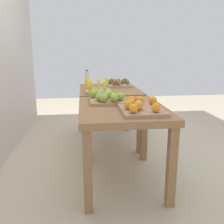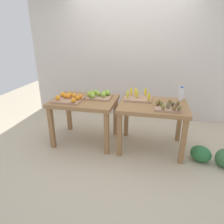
# 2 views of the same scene
# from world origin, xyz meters

# --- Properties ---
(ground_plane) EXTENTS (8.00, 8.00, 0.00)m
(ground_plane) POSITION_xyz_m (0.00, 0.00, 0.00)
(ground_plane) COLOR #C2B396
(display_table_left) EXTENTS (1.04, 0.80, 0.77)m
(display_table_left) POSITION_xyz_m (-0.56, 0.00, 0.65)
(display_table_left) COLOR olive
(display_table_left) RESTS_ON ground_plane
(display_table_right) EXTENTS (1.04, 0.80, 0.77)m
(display_table_right) POSITION_xyz_m (0.56, 0.00, 0.65)
(display_table_right) COLOR olive
(display_table_right) RESTS_ON ground_plane
(orange_bin) EXTENTS (0.45, 0.37, 0.11)m
(orange_bin) POSITION_xyz_m (-0.77, -0.13, 0.80)
(orange_bin) COLOR tan
(orange_bin) RESTS_ON display_table_left
(apple_bin) EXTENTS (0.41, 0.37, 0.11)m
(apple_bin) POSITION_xyz_m (-0.35, 0.13, 0.81)
(apple_bin) COLOR tan
(apple_bin) RESTS_ON display_table_left
(banana_crate) EXTENTS (0.44, 0.33, 0.17)m
(banana_crate) POSITION_xyz_m (0.30, 0.18, 0.81)
(banana_crate) COLOR tan
(banana_crate) RESTS_ON display_table_right
(kiwi_bin) EXTENTS (0.37, 0.32, 0.10)m
(kiwi_bin) POSITION_xyz_m (0.77, -0.16, 0.80)
(kiwi_bin) COLOR tan
(kiwi_bin) RESTS_ON display_table_right
(water_bottle) EXTENTS (0.07, 0.07, 0.23)m
(water_bottle) POSITION_xyz_m (0.98, 0.29, 0.87)
(water_bottle) COLOR silver
(water_bottle) RESTS_ON display_table_right
(watermelon_pile) EXTENTS (0.69, 0.43, 0.26)m
(watermelon_pile) POSITION_xyz_m (1.48, -0.25, 0.12)
(watermelon_pile) COLOR #346639
(watermelon_pile) RESTS_ON ground_plane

